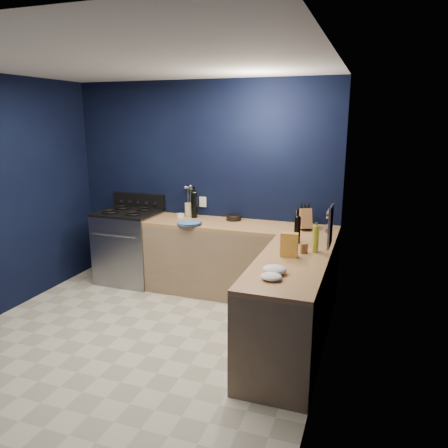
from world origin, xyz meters
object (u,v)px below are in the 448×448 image
at_px(gas_range, 130,247).
at_px(knife_block, 304,219).
at_px(utensil_crock, 190,209).
at_px(crouton_bag, 289,245).
at_px(plate_stack, 189,223).

xyz_separation_m(gas_range, knife_block, (2.29, 0.05, 0.55)).
relative_size(gas_range, utensil_crock, 5.66).
distance_m(gas_range, knife_block, 2.36).
relative_size(gas_range, crouton_bag, 4.06).
xyz_separation_m(plate_stack, crouton_bag, (1.35, -0.81, 0.10)).
xyz_separation_m(utensil_crock, knife_block, (1.52, -0.22, 0.03)).
bearing_deg(plate_stack, gas_range, 167.54).
xyz_separation_m(utensil_crock, crouton_bag, (1.56, -1.30, 0.03)).
bearing_deg(crouton_bag, plate_stack, 147.45).
height_order(utensil_crock, knife_block, knife_block).
xyz_separation_m(knife_block, crouton_bag, (0.03, -1.08, -0.00)).
relative_size(plate_stack, knife_block, 1.22).
distance_m(gas_range, utensil_crock, 0.96).
bearing_deg(utensil_crock, crouton_bag, -39.83).
distance_m(plate_stack, utensil_crock, 0.53).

